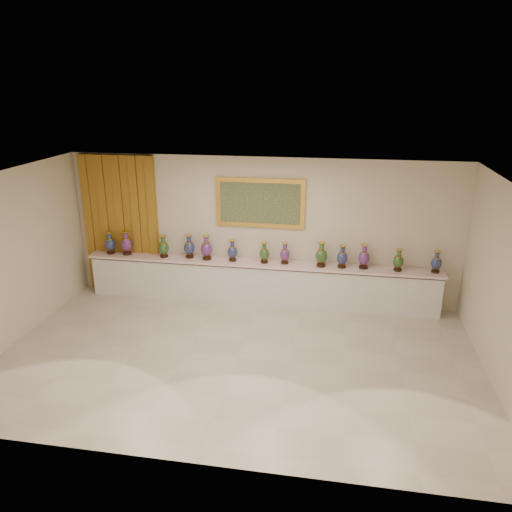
{
  "coord_description": "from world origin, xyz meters",
  "views": [
    {
      "loc": [
        1.56,
        -7.18,
        4.4
      ],
      "look_at": [
        0.02,
        1.7,
        1.22
      ],
      "focal_mm": 35.0,
      "sensor_mm": 36.0,
      "label": 1
    }
  ],
  "objects": [
    {
      "name": "vase_0",
      "position": [
        -3.23,
        2.24,
        1.11
      ],
      "size": [
        0.23,
        0.23,
        0.48
      ],
      "rotation": [
        0.0,
        0.0,
        -0.05
      ],
      "color": "black",
      "rests_on": "counter"
    },
    {
      "name": "vase_4",
      "position": [
        -1.1,
        2.23,
        1.13
      ],
      "size": [
        0.3,
        0.3,
        0.52
      ],
      "rotation": [
        0.0,
        0.0,
        0.33
      ],
      "color": "black",
      "rests_on": "counter"
    },
    {
      "name": "vase_2",
      "position": [
        -2.03,
        2.21,
        1.11
      ],
      "size": [
        0.29,
        0.29,
        0.47
      ],
      "rotation": [
        0.0,
        0.0,
        0.42
      ],
      "color": "black",
      "rests_on": "counter"
    },
    {
      "name": "vase_3",
      "position": [
        -1.49,
        2.28,
        1.12
      ],
      "size": [
        0.28,
        0.28,
        0.49
      ],
      "rotation": [
        0.0,
        0.0,
        -0.26
      ],
      "color": "black",
      "rests_on": "counter"
    },
    {
      "name": "vase_6",
      "position": [
        0.1,
        2.24,
        1.09
      ],
      "size": [
        0.24,
        0.24,
        0.43
      ],
      "rotation": [
        0.0,
        0.0,
        0.22
      ],
      "color": "black",
      "rests_on": "counter"
    },
    {
      "name": "vase_7",
      "position": [
        0.51,
        2.26,
        1.1
      ],
      "size": [
        0.24,
        0.24,
        0.44
      ],
      "rotation": [
        0.0,
        0.0,
        0.21
      ],
      "color": "black",
      "rests_on": "counter"
    },
    {
      "name": "ground",
      "position": [
        0.0,
        0.0,
        0.0
      ],
      "size": [
        8.0,
        8.0,
        0.0
      ],
      "primitive_type": "plane",
      "color": "beige",
      "rests_on": "ground"
    },
    {
      "name": "vase_1",
      "position": [
        -2.86,
        2.25,
        1.13
      ],
      "size": [
        0.27,
        0.27,
        0.51
      ],
      "rotation": [
        0.0,
        0.0,
        0.14
      ],
      "color": "black",
      "rests_on": "counter"
    },
    {
      "name": "vase_5",
      "position": [
        -0.56,
        2.24,
        1.1
      ],
      "size": [
        0.21,
        0.21,
        0.44
      ],
      "rotation": [
        0.0,
        0.0,
        0.02
      ],
      "color": "black",
      "rests_on": "counter"
    },
    {
      "name": "vase_11",
      "position": [
        2.73,
        2.23,
        1.1
      ],
      "size": [
        0.21,
        0.21,
        0.44
      ],
      "rotation": [
        0.0,
        0.0,
        -0.03
      ],
      "color": "black",
      "rests_on": "counter"
    },
    {
      "name": "label_card",
      "position": [
        -1.95,
        2.13,
        0.9
      ],
      "size": [
        0.1,
        0.06,
        0.0
      ],
      "primitive_type": "cube",
      "color": "white",
      "rests_on": "counter"
    },
    {
      "name": "counter",
      "position": [
        0.0,
        2.27,
        0.44
      ],
      "size": [
        7.28,
        0.48,
        0.9
      ],
      "color": "white",
      "rests_on": "ground"
    },
    {
      "name": "vase_12",
      "position": [
        3.44,
        2.26,
        1.1
      ],
      "size": [
        0.26,
        0.26,
        0.44
      ],
      "rotation": [
        0.0,
        0.0,
        -0.38
      ],
      "color": "black",
      "rests_on": "counter"
    },
    {
      "name": "vase_9",
      "position": [
        1.65,
        2.22,
        1.11
      ],
      "size": [
        0.27,
        0.27,
        0.46
      ],
      "rotation": [
        0.0,
        0.0,
        -0.32
      ],
      "color": "black",
      "rests_on": "counter"
    },
    {
      "name": "room",
      "position": [
        -2.55,
        2.44,
        1.59
      ],
      "size": [
        8.0,
        8.0,
        8.0
      ],
      "color": "beige",
      "rests_on": "ground"
    },
    {
      "name": "vase_10",
      "position": [
        2.08,
        2.26,
        1.12
      ],
      "size": [
        0.26,
        0.26,
        0.49
      ],
      "rotation": [
        0.0,
        0.0,
        -0.17
      ],
      "color": "black",
      "rests_on": "counter"
    },
    {
      "name": "vase_8",
      "position": [
        1.25,
        2.22,
        1.13
      ],
      "size": [
        0.3,
        0.3,
        0.5
      ],
      "rotation": [
        0.0,
        0.0,
        -0.39
      ],
      "color": "black",
      "rests_on": "counter"
    }
  ]
}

